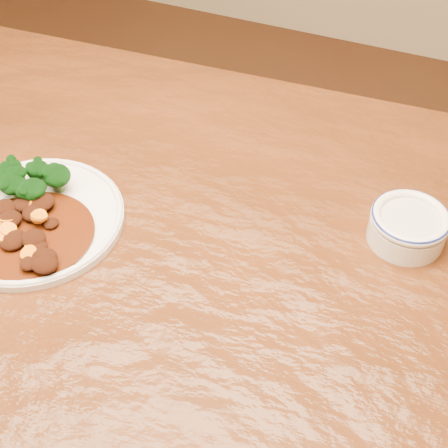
% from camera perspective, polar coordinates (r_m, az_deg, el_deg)
% --- Properties ---
extents(dining_table, '(1.55, 0.98, 0.75)m').
position_cam_1_polar(dining_table, '(0.93, -5.96, -4.96)').
color(dining_table, '#4F240D').
rests_on(dining_table, ground).
extents(dinner_plate, '(0.26, 0.26, 0.02)m').
position_cam_1_polar(dinner_plate, '(0.92, -17.01, 0.50)').
color(dinner_plate, white).
rests_on(dinner_plate, dining_table).
extents(broccoli_florets, '(0.14, 0.09, 0.04)m').
position_cam_1_polar(broccoli_florets, '(0.95, -18.00, 3.96)').
color(broccoli_florets, '#618B48').
rests_on(broccoli_florets, dinner_plate).
extents(mince_stew, '(0.17, 0.17, 0.03)m').
position_cam_1_polar(mince_stew, '(0.89, -17.47, -0.56)').
color(mince_stew, '#471907').
rests_on(mince_stew, dinner_plate).
extents(dip_bowl, '(0.11, 0.11, 0.05)m').
position_cam_1_polar(dip_bowl, '(0.88, 16.49, -0.10)').
color(dip_bowl, silver).
rests_on(dip_bowl, dining_table).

